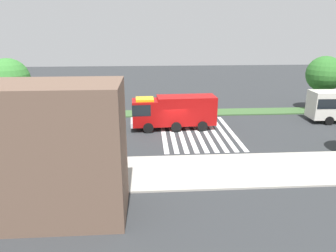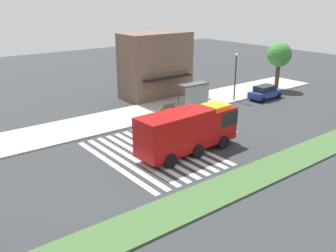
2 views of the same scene
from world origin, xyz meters
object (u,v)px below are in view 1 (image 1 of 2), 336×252
bus_stop_shelter (62,146)px  bench_near_shelter (115,160)px  median_tree_west (8,80)px  median_tree_far_west (324,74)px  fire_truck (172,111)px

bus_stop_shelter → bench_near_shelter: bus_stop_shelter is taller
bench_near_shelter → median_tree_west: 21.58m
bench_near_shelter → median_tree_west: (14.13, -15.81, 4.00)m
bus_stop_shelter → median_tree_far_west: 33.60m
fire_truck → bus_stop_shelter: fire_truck is taller
bench_near_shelter → median_tree_far_west: (-25.47, -15.81, 4.32)m
bus_stop_shelter → median_tree_far_west: size_ratio=0.50×
fire_truck → median_tree_west: (19.39, -6.20, 2.57)m
median_tree_far_west → median_tree_west: 39.60m
fire_truck → median_tree_west: median_tree_west is taller
median_tree_far_west → bus_stop_shelter: bearing=28.3°
bus_stop_shelter → median_tree_far_west: median_tree_far_west is taller
fire_truck → median_tree_west: bearing=-20.1°
fire_truck → median_tree_far_west: bearing=-165.3°
fire_truck → median_tree_far_west: median_tree_far_west is taller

